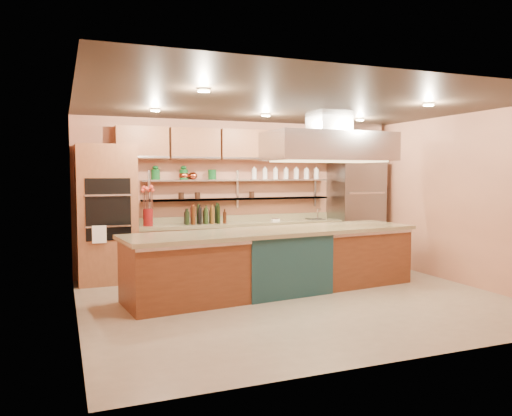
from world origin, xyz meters
name	(u,v)px	position (x,y,z in m)	size (l,w,h in m)	color
floor	(297,300)	(0.00, 0.00, -0.01)	(6.00, 5.00, 0.02)	gray
ceiling	(298,104)	(0.00, 0.00, 2.80)	(6.00, 5.00, 0.02)	black
wall_back	(239,196)	(0.00, 2.50, 1.40)	(6.00, 0.04, 2.80)	#BC7959
wall_front	(413,218)	(0.00, -2.50, 1.40)	(6.00, 0.04, 2.80)	#BC7959
wall_left	(75,209)	(-3.00, 0.00, 1.40)	(0.04, 5.00, 2.80)	#BC7959
wall_right	(461,199)	(3.00, 0.00, 1.40)	(0.04, 5.00, 2.80)	#BC7959
oven_stack	(107,214)	(-2.45, 2.18, 1.15)	(0.95, 0.64, 2.30)	brown
refrigerator	(356,212)	(2.35, 2.14, 1.05)	(0.95, 0.72, 2.10)	slate
back_counter	(242,247)	(-0.05, 2.20, 0.47)	(3.84, 0.64, 0.93)	#9E7E5F
wall_shelf_lower	(239,199)	(-0.05, 2.37, 1.35)	(3.60, 0.26, 0.03)	#B2B5B9
wall_shelf_upper	(239,180)	(-0.05, 2.37, 1.70)	(3.60, 0.26, 0.03)	#B2B5B9
upper_cabinets	(243,145)	(0.00, 2.32, 2.35)	(4.60, 0.36, 0.55)	brown
range_hood	(329,147)	(0.82, 0.57, 2.25)	(2.00, 1.00, 0.45)	#B2B5B9
ceiling_downlights	(292,108)	(0.00, 0.20, 2.77)	(4.00, 2.80, 0.02)	#FFE5A5
island	(276,261)	(-0.08, 0.57, 0.48)	(4.61, 1.00, 0.96)	brown
flower_vase	(148,217)	(-1.78, 2.15, 1.08)	(0.17, 0.17, 0.29)	maroon
oil_bottle_cluster	(205,217)	(-0.76, 2.15, 1.06)	(0.80, 0.23, 0.26)	black
kitchen_scale	(275,219)	(0.59, 2.15, 0.97)	(0.14, 0.11, 0.08)	white
bar_faucet	(317,214)	(1.54, 2.25, 1.03)	(0.03, 0.03, 0.20)	white
copper_kettle	(193,176)	(-0.93, 2.37, 1.78)	(0.17, 0.17, 0.13)	#B24529
green_canister	(212,175)	(-0.57, 2.37, 1.80)	(0.15, 0.15, 0.18)	#0F4A1C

